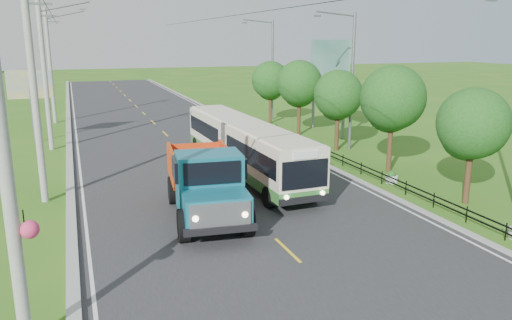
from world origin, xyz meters
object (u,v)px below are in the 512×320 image
tree_fourth (338,97)px  tree_back (270,82)px  pole_near (35,91)px  pole_nearest (6,149)px  billboard_right (329,65)px  streetlight_mid (350,77)px  streetlight_far (271,66)px  billboard_left (30,89)px  tree_third (392,101)px  planter_far (275,128)px  planter_near (392,178)px  pole_far (50,65)px  tree_second (472,127)px  bus (244,143)px  dump_truck (206,178)px  pole_mid (45,74)px  planter_mid (320,147)px  tree_fifth (299,85)px

tree_fourth → tree_back: size_ratio=0.98×
pole_near → tree_fourth: 18.89m
pole_nearest → billboard_right: 30.84m
pole_nearest → tree_fourth: (18.10, 17.14, -1.35)m
streetlight_mid → tree_back: bearing=93.7°
streetlight_far → billboard_left: size_ratio=1.74×
tree_third → planter_far: (-1.26, 13.86, -3.70)m
streetlight_far → billboard_right: (1.66, -8.00, 0.44)m
planter_near → planter_far: bearing=90.0°
planter_far → billboard_right: billboard_right is taller
pole_far → streetlight_mid: bearing=-45.1°
tree_second → bus: size_ratio=0.36×
tree_fourth → streetlight_mid: streetlight_mid is taller
streetlight_mid → bus: 9.80m
tree_second → planter_near: bearing=108.0°
tree_fourth → billboard_left: size_ratio=1.04×
pole_far → streetlight_mid: size_ratio=1.10×
tree_second → tree_third: 6.02m
dump_truck → tree_fourth: bearing=46.3°
tree_third → streetlight_mid: (0.79, 5.86, 0.92)m
pole_mid → streetlight_far: size_ratio=1.10×
planter_far → bus: bearing=-119.9°
planter_near → pole_far: bearing=122.0°
billboard_left → pole_near: bearing=-85.3°
tree_back → streetlight_far: bearing=67.1°
pole_nearest → tree_third: (18.10, 11.14, -0.95)m
tree_second → pole_nearest: bearing=-164.1°
tree_third → planter_near: bearing=-120.4°
tree_second → tree_fourth: tree_fourth is taller
pole_mid → tree_back: (18.12, 5.14, -1.44)m
dump_truck → planter_far: bearing=65.8°
tree_third → billboard_left: bearing=140.7°
planter_mid → tree_second: bearing=-84.0°
planter_far → tree_third: bearing=-84.8°
pole_near → planter_near: bearing=-10.1°
bus → tree_fourth: bearing=23.2°
tree_fourth → planter_far: bearing=99.1°
tree_back → billboard_right: (2.44, -6.14, 1.69)m
pole_nearest → tree_second: bearing=15.9°
billboard_right → streetlight_far: bearing=101.7°
pole_near → tree_third: size_ratio=1.67×
pole_far → planter_far: pole_far is taller
planter_near → streetlight_mid: bearing=75.7°
tree_back → tree_second: bearing=-90.0°
planter_far → bus: size_ratio=0.05×
pole_nearest → pole_near: same height
tree_fourth → tree_fifth: tree_fifth is taller
tree_second → planter_near: size_ratio=7.91×
streetlight_far → bus: bearing=-116.3°
pole_mid → bus: 15.03m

